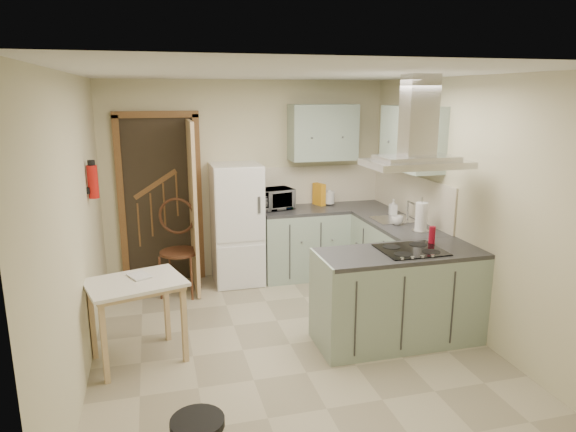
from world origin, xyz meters
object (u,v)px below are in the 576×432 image
object	(u,v)px
fridge	(237,224)
drop_leaf_table	(138,321)
bentwood_chair	(179,252)
microwave	(273,199)
peninsula	(399,296)
extractor_hood	(416,163)

from	to	relation	value
fridge	drop_leaf_table	distance (m)	2.13
drop_leaf_table	bentwood_chair	distance (m)	1.57
drop_leaf_table	bentwood_chair	size ratio (longest dim) A/B	0.78
bentwood_chair	microwave	xyz separation A→B (m)	(1.21, 0.30, 0.52)
drop_leaf_table	microwave	size ratio (longest dim) A/B	1.70
peninsula	bentwood_chair	distance (m)	2.62
peninsula	drop_leaf_table	xyz separation A→B (m)	(-2.40, 0.24, -0.07)
peninsula	extractor_hood	size ratio (longest dim) A/B	1.72
drop_leaf_table	peninsula	bearing A→B (deg)	-22.34
bentwood_chair	microwave	distance (m)	1.35
drop_leaf_table	bentwood_chair	world-z (taller)	bentwood_chair
peninsula	extractor_hood	bearing A→B (deg)	0.00
fridge	microwave	size ratio (longest dim) A/B	3.18
fridge	extractor_hood	distance (m)	2.57
peninsula	bentwood_chair	bearing A→B (deg)	138.19
extractor_hood	bentwood_chair	xyz separation A→B (m)	(-2.05, 1.75, -1.20)
peninsula	microwave	world-z (taller)	microwave
microwave	peninsula	bearing A→B (deg)	-82.40
peninsula	extractor_hood	xyz separation A→B (m)	(0.10, 0.00, 1.27)
fridge	peninsula	size ratio (longest dim) A/B	0.97
fridge	bentwood_chair	bearing A→B (deg)	-162.09
extractor_hood	drop_leaf_table	xyz separation A→B (m)	(-2.50, 0.24, -1.34)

